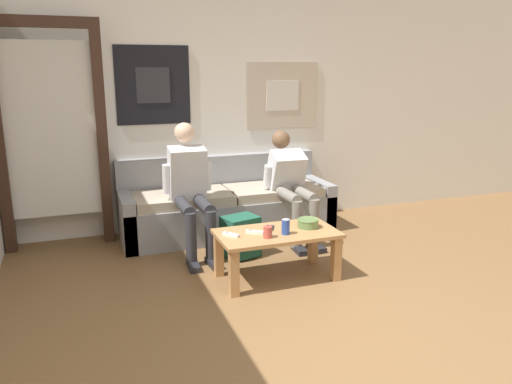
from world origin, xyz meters
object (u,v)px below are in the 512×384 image
object	(u,v)px
coffee_table	(277,241)
backpack	(241,238)
couch	(227,207)
game_controller_near_right	(231,235)
cell_phone	(270,228)
drink_can_blue	(286,227)
game_controller_near_left	(255,232)
ceramic_bowl	(308,223)
person_seated_teen	(290,182)
pillar_candle	(268,232)
person_seated_adult	(190,185)

from	to	relation	value
coffee_table	backpack	distance (m)	0.60
couch	game_controller_near_right	bearing A→B (deg)	-105.37
cell_phone	game_controller_near_right	bearing A→B (deg)	-168.62
coffee_table	cell_phone	size ratio (longest dim) A/B	6.53
coffee_table	drink_can_blue	distance (m)	0.17
game_controller_near_left	game_controller_near_right	distance (m)	0.20
backpack	ceramic_bowl	distance (m)	0.73
ceramic_bowl	cell_phone	world-z (taller)	ceramic_bowl
ceramic_bowl	game_controller_near_left	distance (m)	0.48
backpack	cell_phone	distance (m)	0.53
coffee_table	ceramic_bowl	size ratio (longest dim) A/B	5.43
backpack	person_seated_teen	bearing A→B (deg)	28.14
couch	drink_can_blue	world-z (taller)	couch
couch	coffee_table	size ratio (longest dim) A/B	2.22
couch	ceramic_bowl	size ratio (longest dim) A/B	12.06
backpack	drink_can_blue	xyz separation A→B (m)	(0.16, -0.65, 0.28)
person_seated_teen	pillar_candle	distance (m)	1.21
pillar_candle	cell_phone	xyz separation A→B (m)	(0.10, 0.21, -0.04)
backpack	game_controller_near_right	size ratio (longest dim) A/B	2.88
game_controller_near_left	drink_can_blue	bearing A→B (deg)	-23.34
game_controller_near_right	cell_phone	world-z (taller)	game_controller_near_right
coffee_table	game_controller_near_left	size ratio (longest dim) A/B	7.04
person_seated_adult	backpack	world-z (taller)	person_seated_adult
person_seated_adult	ceramic_bowl	bearing A→B (deg)	-46.78
person_seated_teen	game_controller_near_left	distance (m)	1.15
couch	coffee_table	bearing A→B (deg)	-88.24
couch	cell_phone	xyz separation A→B (m)	(0.01, -1.19, 0.13)
person_seated_adult	cell_phone	distance (m)	0.95
person_seated_teen	cell_phone	xyz separation A→B (m)	(-0.55, -0.81, -0.18)
person_seated_adult	drink_can_blue	world-z (taller)	person_seated_adult
couch	coffee_table	distance (m)	1.29
backpack	ceramic_bowl	size ratio (longest dim) A/B	2.09
drink_can_blue	person_seated_teen	bearing A→B (deg)	64.22
couch	ceramic_bowl	world-z (taller)	couch
pillar_candle	game_controller_near_left	size ratio (longest dim) A/B	0.74
ceramic_bowl	pillar_candle	size ratio (longest dim) A/B	1.74
couch	game_controller_near_right	world-z (taller)	couch
coffee_table	drink_can_blue	bearing A→B (deg)	-62.77
person_seated_adult	cell_phone	xyz separation A→B (m)	(0.49, -0.78, -0.24)
person_seated_adult	backpack	size ratio (longest dim) A/B	3.17
backpack	cell_phone	bearing A→B (deg)	-78.50
game_controller_near_right	game_controller_near_left	bearing A→B (deg)	-2.05
couch	drink_can_blue	xyz separation A→B (m)	(0.08, -1.37, 0.19)
coffee_table	person_seated_adult	size ratio (longest dim) A/B	0.82
drink_can_blue	cell_phone	world-z (taller)	drink_can_blue
backpack	game_controller_near_left	distance (m)	0.60
person_seated_adult	person_seated_teen	xyz separation A→B (m)	(1.03, 0.03, -0.06)
ceramic_bowl	cell_phone	distance (m)	0.33
ceramic_bowl	drink_can_blue	size ratio (longest dim) A/B	1.47
drink_can_blue	game_controller_near_left	xyz separation A→B (m)	(-0.23, 0.10, -0.05)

